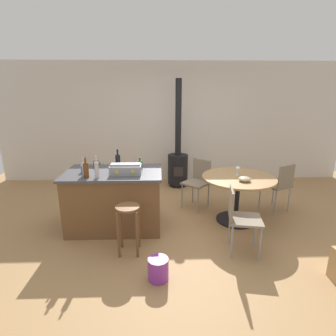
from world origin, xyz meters
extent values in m
plane|color=#A37A4C|center=(0.00, 0.00, 0.00)|extent=(8.80, 8.80, 0.00)
cube|color=beige|center=(0.00, 2.43, 1.35)|extent=(8.00, 0.10, 2.70)
cube|color=brown|center=(-0.99, 0.02, 0.43)|extent=(1.36, 0.81, 0.85)
cube|color=#424247|center=(-0.99, 0.02, 0.87)|extent=(1.42, 0.87, 0.04)
cylinder|color=brown|center=(-0.60, -0.57, 0.31)|extent=(0.04, 0.04, 0.62)
cylinder|color=brown|center=(-0.83, -0.57, 0.31)|extent=(0.04, 0.04, 0.62)
cylinder|color=brown|center=(-0.83, -0.80, 0.31)|extent=(0.04, 0.04, 0.62)
cylinder|color=brown|center=(-0.60, -0.80, 0.31)|extent=(0.04, 0.04, 0.62)
cylinder|color=brown|center=(-0.71, -0.69, 0.63)|extent=(0.31, 0.31, 0.03)
cylinder|color=black|center=(0.93, 0.16, 0.01)|extent=(0.63, 0.63, 0.02)
cylinder|color=black|center=(0.93, 0.16, 0.36)|extent=(0.07, 0.07, 0.72)
cylinder|color=#A37A4C|center=(0.93, 0.16, 0.73)|extent=(1.14, 1.14, 0.03)
cube|color=#7F705B|center=(0.33, 0.68, 0.47)|extent=(0.56, 0.56, 0.03)
cube|color=#7F705B|center=(0.45, 0.82, 0.67)|extent=(0.29, 0.25, 0.40)
cylinder|color=gray|center=(0.57, 0.70, 0.23)|extent=(0.02, 0.02, 0.45)
cylinder|color=gray|center=(0.31, 0.92, 0.23)|extent=(0.02, 0.02, 0.45)
cylinder|color=gray|center=(0.09, 0.67, 0.23)|extent=(0.02, 0.02, 0.45)
cylinder|color=gray|center=(0.34, 0.44, 0.23)|extent=(0.02, 0.02, 0.45)
cube|color=#7F705B|center=(0.78, -0.73, 0.46)|extent=(0.46, 0.46, 0.03)
cube|color=#7F705B|center=(0.59, -0.69, 0.66)|extent=(0.09, 0.36, 0.40)
cylinder|color=gray|center=(0.64, -0.53, 0.22)|extent=(0.02, 0.02, 0.45)
cylinder|color=gray|center=(0.58, -0.86, 0.22)|extent=(0.02, 0.02, 0.45)
cylinder|color=gray|center=(0.91, -0.92, 0.22)|extent=(0.02, 0.02, 0.45)
cylinder|color=gray|center=(0.97, -0.59, 0.22)|extent=(0.02, 0.02, 0.45)
cube|color=#7F705B|center=(1.71, 0.54, 0.47)|extent=(0.53, 0.53, 0.03)
cube|color=#7F705B|center=(1.79, 0.37, 0.67)|extent=(0.33, 0.18, 0.40)
cylinder|color=gray|center=(1.63, 0.31, 0.23)|extent=(0.02, 0.02, 0.45)
cylinder|color=gray|center=(1.94, 0.46, 0.23)|extent=(0.02, 0.02, 0.45)
cylinder|color=gray|center=(1.79, 0.77, 0.23)|extent=(0.02, 0.02, 0.45)
cylinder|color=gray|center=(1.48, 0.62, 0.23)|extent=(0.02, 0.02, 0.45)
cylinder|color=black|center=(0.09, 1.88, 0.03)|extent=(0.37, 0.37, 0.06)
cylinder|color=black|center=(0.09, 1.88, 0.39)|extent=(0.44, 0.44, 0.65)
cube|color=#2D2826|center=(0.09, 1.66, 0.39)|extent=(0.20, 0.02, 0.20)
cylinder|color=black|center=(0.09, 1.88, 1.51)|extent=(0.13, 0.13, 1.59)
cube|color=gray|center=(-0.79, -0.11, 0.96)|extent=(0.44, 0.23, 0.13)
cube|color=gray|center=(-0.79, -0.11, 1.03)|extent=(0.42, 0.14, 0.02)
cube|color=yellow|center=(-0.90, -0.23, 0.96)|extent=(0.04, 0.01, 0.04)
cube|color=yellow|center=(-0.68, -0.23, 0.96)|extent=(0.04, 0.01, 0.04)
cylinder|color=#194C23|center=(-0.61, 0.13, 0.96)|extent=(0.07, 0.07, 0.13)
cylinder|color=#194C23|center=(-0.61, 0.13, 1.05)|extent=(0.03, 0.03, 0.05)
cylinder|color=#603314|center=(-1.31, -0.26, 0.99)|extent=(0.07, 0.07, 0.21)
cylinder|color=#603314|center=(-1.31, -0.26, 1.14)|extent=(0.03, 0.03, 0.08)
cylinder|color=#B7B2AD|center=(-1.36, -0.15, 0.98)|extent=(0.06, 0.06, 0.18)
cylinder|color=#B7B2AD|center=(-1.36, -0.15, 1.11)|extent=(0.02, 0.02, 0.07)
cylinder|color=black|center=(-0.94, 0.14, 1.00)|extent=(0.07, 0.07, 0.22)
cylinder|color=black|center=(-0.94, 0.14, 1.16)|extent=(0.03, 0.03, 0.09)
cylinder|color=#B7B2AD|center=(-1.16, -0.29, 1.00)|extent=(0.06, 0.06, 0.22)
cylinder|color=#B7B2AD|center=(-1.16, -0.29, 1.16)|extent=(0.02, 0.02, 0.09)
cylinder|color=#4C7099|center=(-1.42, 0.01, 0.94)|extent=(0.08, 0.08, 0.11)
torus|color=#4C7099|center=(-1.37, 0.01, 0.95)|extent=(0.05, 0.01, 0.05)
cylinder|color=#383838|center=(-1.31, 0.32, 0.94)|extent=(0.08, 0.08, 0.09)
torus|color=#383838|center=(-1.26, 0.32, 0.94)|extent=(0.05, 0.01, 0.05)
cylinder|color=silver|center=(0.93, 0.25, 0.75)|extent=(0.06, 0.06, 0.00)
cylinder|color=silver|center=(0.93, 0.25, 0.79)|extent=(0.01, 0.01, 0.08)
ellipsoid|color=silver|center=(0.93, 0.25, 0.86)|extent=(0.07, 0.07, 0.06)
ellipsoid|color=tan|center=(0.95, -0.06, 0.78)|extent=(0.18, 0.18, 0.07)
cylinder|color=purple|center=(-0.33, -1.22, 0.13)|extent=(0.23, 0.23, 0.25)
camera|label=1|loc=(-0.30, -3.73, 1.99)|focal=28.17mm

